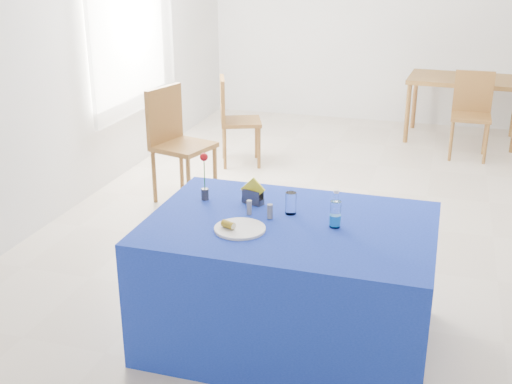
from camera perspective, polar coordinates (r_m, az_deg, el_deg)
floor at (r=5.57m, az=8.91°, el=-2.56°), size 7.00×7.00×0.00m
room_shell at (r=5.14m, az=10.03°, el=15.62°), size 7.00×7.00×7.00m
window_pane at (r=6.68m, az=-11.39°, el=14.99°), size 0.04×1.50×1.60m
curtain at (r=6.64m, az=-10.83°, el=15.00°), size 0.04×1.75×1.85m
plate at (r=3.49m, az=-1.44°, el=-3.29°), size 0.28×0.28×0.01m
drinking_glass at (r=3.68m, az=3.12°, el=-1.00°), size 0.06×0.06×0.13m
salt_shaker at (r=3.68m, az=-0.61°, el=-1.38°), size 0.03×0.03×0.08m
pepper_shaker at (r=3.62m, az=1.24°, el=-1.74°), size 0.03×0.03×0.08m
blue_table at (r=3.77m, az=2.97°, el=-7.98°), size 1.60×1.10×0.76m
water_bottle at (r=3.53m, az=7.06°, el=-2.03°), size 0.06×0.06×0.21m
napkin_holder at (r=3.83m, az=-0.28°, el=-0.35°), size 0.15×0.09×0.17m
rose_vase at (r=3.87m, az=-4.60°, el=1.31°), size 0.05×0.05×0.30m
oak_table at (r=8.09m, az=18.08°, el=9.10°), size 1.34×0.90×0.76m
chair_bg_left at (r=7.49m, az=18.62°, el=7.06°), size 0.42×0.42×0.93m
chair_win_a at (r=5.87m, az=-7.20°, el=4.96°), size 0.57×0.57×1.03m
chair_win_b at (r=6.82m, az=-2.09°, el=6.88°), size 0.54×0.54×0.94m
banana_pieces at (r=3.47m, az=-2.46°, el=-2.92°), size 0.09×0.07×0.04m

